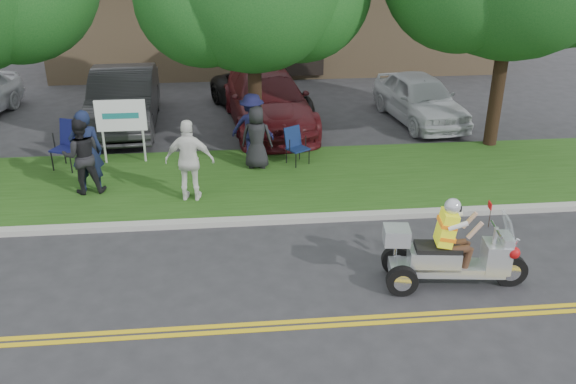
{
  "coord_description": "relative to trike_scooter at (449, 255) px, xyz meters",
  "views": [
    {
      "loc": [
        -0.15,
        -8.37,
        5.98
      ],
      "look_at": [
        0.86,
        2.0,
        1.18
      ],
      "focal_mm": 38.0,
      "sensor_mm": 36.0,
      "label": 1
    }
  ],
  "objects": [
    {
      "name": "commercial_building",
      "position": [
        -1.5,
        18.57,
        1.43
      ],
      "size": [
        18.0,
        8.2,
        4.0
      ],
      "color": "#9E7F5B",
      "rests_on": "ground"
    },
    {
      "name": "spectator_adult_right",
      "position": [
        -4.59,
        3.77,
        0.45
      ],
      "size": [
        1.13,
        0.58,
        1.85
      ],
      "primitive_type": "imported",
      "rotation": [
        0.0,
        0.0,
        3.02
      ],
      "color": "white",
      "rests_on": "grass_verge"
    },
    {
      "name": "parked_car_mid",
      "position": [
        -2.65,
        10.38,
        0.04
      ],
      "size": [
        3.57,
        4.92,
        1.24
      ],
      "primitive_type": "imported",
      "rotation": [
        0.0,
        0.0,
        0.38
      ],
      "color": "black",
      "rests_on": "ground"
    },
    {
      "name": "parked_car_right",
      "position": [
        -2.53,
        9.04,
        0.24
      ],
      "size": [
        2.88,
        5.87,
        1.64
      ],
      "primitive_type": "imported",
      "rotation": [
        0.0,
        0.0,
        0.1
      ],
      "color": "#4D1216",
      "rests_on": "ground"
    },
    {
      "name": "grass_verge",
      "position": [
        -3.5,
        4.79,
        -0.53
      ],
      "size": [
        60.0,
        4.0,
        0.1
      ],
      "primitive_type": "cube",
      "color": "#204913",
      "rests_on": "ground"
    },
    {
      "name": "business_sign",
      "position": [
        -6.4,
        6.19,
        0.67
      ],
      "size": [
        1.25,
        0.06,
        1.75
      ],
      "color": "silver",
      "rests_on": "ground"
    },
    {
      "name": "trike_scooter",
      "position": [
        0.0,
        0.0,
        0.0
      ],
      "size": [
        2.55,
        0.92,
        1.67
      ],
      "rotation": [
        0.0,
        0.0,
        -0.12
      ],
      "color": "black",
      "rests_on": "ground"
    },
    {
      "name": "centerline_far",
      "position": [
        -3.5,
        -0.83,
        -0.58
      ],
      "size": [
        60.0,
        0.1,
        0.01
      ],
      "primitive_type": "cube",
      "color": "gold",
      "rests_on": "ground"
    },
    {
      "name": "curb",
      "position": [
        -3.5,
        2.64,
        -0.52
      ],
      "size": [
        60.0,
        0.25,
        0.12
      ],
      "primitive_type": "cube",
      "color": "#A8A89E",
      "rests_on": "ground"
    },
    {
      "name": "lawn_chair_a",
      "position": [
        -7.71,
        6.01,
        0.19
      ],
      "size": [
        0.83,
        0.84,
        1.19
      ],
      "rotation": [
        0.0,
        0.0,
        -0.4
      ],
      "color": "black",
      "rests_on": "grass_verge"
    },
    {
      "name": "spectator_adult_mid",
      "position": [
        -7.02,
        4.39,
        0.42
      ],
      "size": [
        0.95,
        0.78,
        1.79
      ],
      "primitive_type": "imported",
      "rotation": [
        0.0,
        0.0,
        3.27
      ],
      "color": "black",
      "rests_on": "grass_verge"
    },
    {
      "name": "spectator_adult_left",
      "position": [
        -6.93,
        4.46,
        0.49
      ],
      "size": [
        0.76,
        0.54,
        1.94
      ],
      "primitive_type": "imported",
      "rotation": [
        0.0,
        0.0,
        3.26
      ],
      "color": "#141C38",
      "rests_on": "grass_verge"
    },
    {
      "name": "lawn_chair_b",
      "position": [
        -2.05,
        5.73,
        0.05
      ],
      "size": [
        0.69,
        0.69,
        0.94
      ],
      "rotation": [
        0.0,
        0.0,
        0.56
      ],
      "color": "black",
      "rests_on": "grass_verge"
    },
    {
      "name": "spectator_chair_a",
      "position": [
        -3.11,
        6.11,
        0.39
      ],
      "size": [
        1.27,
        0.99,
        1.73
      ],
      "primitive_type": "imported",
      "rotation": [
        0.0,
        0.0,
        2.79
      ],
      "color": "#15163D",
      "rests_on": "grass_verge"
    },
    {
      "name": "centerline_near",
      "position": [
        -3.5,
        -0.99,
        -0.58
      ],
      "size": [
        60.0,
        0.1,
        0.01
      ],
      "primitive_type": "cube",
      "color": "gold",
      "rests_on": "ground"
    },
    {
      "name": "parked_car_far_right",
      "position": [
        2.2,
        9.06,
        0.16
      ],
      "size": [
        2.34,
        4.53,
        1.48
      ],
      "primitive_type": "imported",
      "rotation": [
        0.0,
        0.0,
        0.14
      ],
      "color": "#B9BDC1",
      "rests_on": "ground"
    },
    {
      "name": "spectator_chair_b",
      "position": [
        -3.03,
        5.5,
        0.31
      ],
      "size": [
        0.86,
        0.64,
        1.58
      ],
      "primitive_type": "imported",
      "rotation": [
        0.0,
        0.0,
        2.95
      ],
      "color": "black",
      "rests_on": "grass_verge"
    },
    {
      "name": "parked_car_left",
      "position": [
        -6.83,
        9.36,
        0.29
      ],
      "size": [
        2.11,
        5.37,
        1.74
      ],
      "primitive_type": "imported",
      "rotation": [
        0.0,
        0.0,
        0.05
      ],
      "color": "#28282A",
      "rests_on": "ground"
    },
    {
      "name": "ground",
      "position": [
        -3.5,
        -0.41,
        -0.58
      ],
      "size": [
        120.0,
        120.0,
        0.0
      ],
      "primitive_type": "plane",
      "color": "#28282B",
      "rests_on": "ground"
    }
  ]
}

